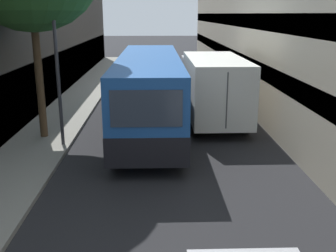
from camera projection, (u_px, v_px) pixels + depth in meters
The scene contains 7 objects.
ground_plane at pixel (168, 151), 13.80m from camera, with size 150.00×150.00×0.00m, color #232326.
sidewalk_left at pixel (33, 151), 13.64m from camera, with size 2.38×60.00×0.13m.
building_right_apartment at pixel (330, 16), 12.70m from camera, with size 2.40×60.00×9.19m.
bus at pixel (149, 90), 16.26m from camera, with size 2.45×11.34×3.00m.
box_truck at pixel (212, 84), 17.97m from camera, with size 2.32×8.26×2.84m.
panel_van at pixel (136, 66), 27.57m from camera, with size 1.91×4.54×1.94m.
street_lamp at pixel (52, 1), 12.80m from camera, with size 0.36×0.80×7.15m.
Camera 1 is at (-0.40, 1.99, 4.65)m, focal length 42.00 mm.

